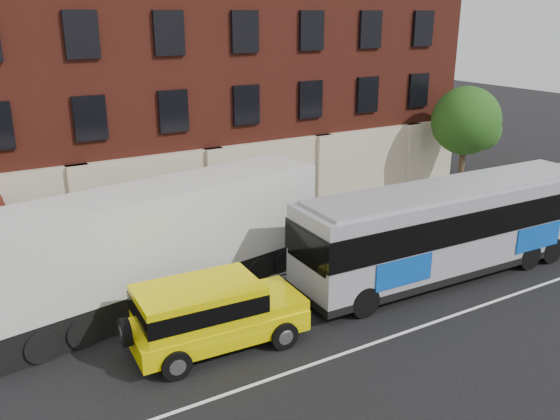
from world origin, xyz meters
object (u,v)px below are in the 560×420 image
street_tree (467,123)px  yellow_suv (210,311)px  sign_pole (44,296)px  city_bus (453,225)px  shipping_container (159,246)px

street_tree → yellow_suv: 19.24m
sign_pole → city_bus: size_ratio=0.18×
yellow_suv → shipping_container: (-0.18, 3.88, 0.85)m
sign_pole → yellow_suv: 5.33m
street_tree → city_bus: street_tree is taller
city_bus → sign_pole: bearing=168.6°
sign_pole → street_tree: size_ratio=0.40×
sign_pole → city_bus: city_bus is taller
street_tree → city_bus: 9.94m
sign_pole → yellow_suv: size_ratio=0.43×
city_bus → yellow_suv: size_ratio=2.34×
street_tree → yellow_suv: street_tree is taller
city_bus → street_tree: bearing=40.9°
sign_pole → city_bus: (14.75, -2.99, 0.58)m
yellow_suv → city_bus: bearing=1.3°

